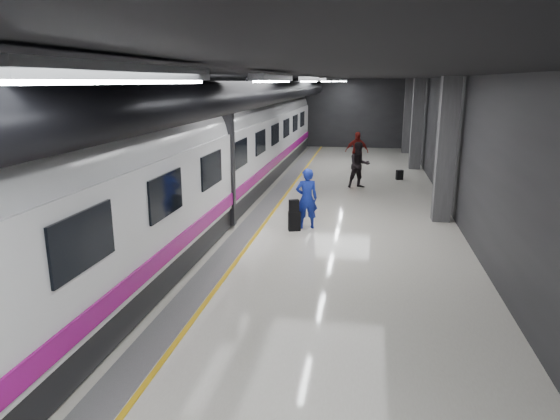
{
  "coord_description": "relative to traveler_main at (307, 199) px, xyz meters",
  "views": [
    {
      "loc": [
        2.13,
        -14.15,
        4.34
      ],
      "look_at": [
        0.14,
        -2.77,
        1.35
      ],
      "focal_mm": 32.0,
      "sensor_mm": 36.0,
      "label": 1
    }
  ],
  "objects": [
    {
      "name": "traveler_far_b",
      "position": [
        1.23,
        10.48,
        0.04
      ],
      "size": [
        1.14,
        0.48,
        1.93
      ],
      "primitive_type": "imported",
      "rotation": [
        0.0,
        0.0,
        0.01
      ],
      "color": "maroon",
      "rests_on": "ground"
    },
    {
      "name": "suitcase_main",
      "position": [
        -0.32,
        -0.33,
        -0.63
      ],
      "size": [
        0.4,
        0.32,
        0.58
      ],
      "primitive_type": "cube",
      "rotation": [
        0.0,
        0.0,
        0.31
      ],
      "color": "black",
      "rests_on": "ground"
    },
    {
      "name": "traveler_main",
      "position": [
        0.0,
        0.0,
        0.0
      ],
      "size": [
        0.77,
        0.62,
        1.84
      ],
      "primitive_type": "imported",
      "rotation": [
        0.0,
        0.0,
        3.44
      ],
      "color": "#1A29C7",
      "rests_on": "ground"
    },
    {
      "name": "platform_hall",
      "position": [
        -0.69,
        0.58,
        2.62
      ],
      "size": [
        10.02,
        40.02,
        4.51
      ],
      "color": "black",
      "rests_on": "ground"
    },
    {
      "name": "ground",
      "position": [
        -0.4,
        -0.38,
        -0.92
      ],
      "size": [
        40.0,
        40.0,
        0.0
      ],
      "primitive_type": "plane",
      "color": "silver",
      "rests_on": "ground"
    },
    {
      "name": "suitcase_far",
      "position": [
        3.24,
        8.41,
        -0.7
      ],
      "size": [
        0.35,
        0.28,
        0.44
      ],
      "primitive_type": "cube",
      "rotation": [
        0.0,
        0.0,
        0.35
      ],
      "color": "black",
      "rests_on": "ground"
    },
    {
      "name": "traveler_far_a",
      "position": [
        1.43,
        6.29,
        0.03
      ],
      "size": [
        1.14,
        1.03,
        1.91
      ],
      "primitive_type": "imported",
      "rotation": [
        0.0,
        0.0,
        0.4
      ],
      "color": "black",
      "rests_on": "ground"
    },
    {
      "name": "shoulder_bag",
      "position": [
        -0.33,
        -0.37,
        -0.16
      ],
      "size": [
        0.32,
        0.26,
        0.38
      ],
      "primitive_type": "cube",
      "rotation": [
        0.0,
        0.0,
        0.43
      ],
      "color": "black",
      "rests_on": "suitcase_main"
    },
    {
      "name": "train",
      "position": [
        -3.65,
        -0.38,
        1.15
      ],
      "size": [
        3.05,
        38.0,
        4.05
      ],
      "color": "black",
      "rests_on": "ground"
    }
  ]
}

